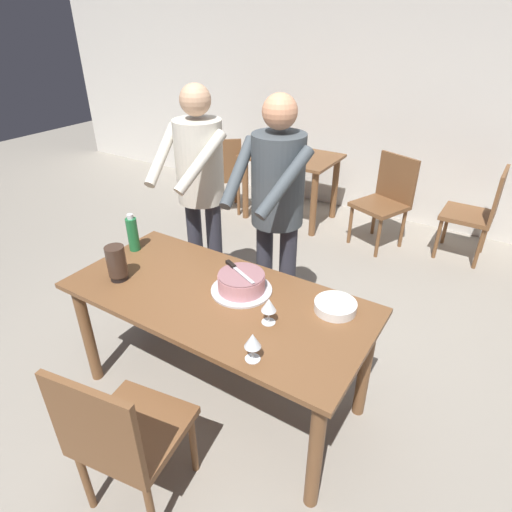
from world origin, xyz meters
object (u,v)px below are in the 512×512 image
at_px(cake_knife, 234,267).
at_px(hurricane_lamp, 117,263).
at_px(cake_on_platter, 241,283).
at_px(wine_glass_near, 269,306).
at_px(background_chair_0, 385,198).
at_px(chair_near_side, 122,434).
at_px(background_table, 291,169).
at_px(plate_stack, 335,306).
at_px(water_bottle, 133,234).
at_px(background_chair_1, 221,172).
at_px(person_standing_beside, 200,184).
at_px(background_chair_3, 478,211).
at_px(main_dining_table, 217,312).
at_px(wine_glass_far, 253,341).
at_px(person_cutting_cake, 277,204).

relative_size(cake_knife, hurricane_lamp, 1.22).
height_order(cake_on_platter, wine_glass_near, wine_glass_near).
xyz_separation_m(wine_glass_near, background_chair_0, (-0.18, 2.56, -0.36)).
height_order(chair_near_side, background_table, chair_near_side).
distance_m(plate_stack, water_bottle, 1.37).
bearing_deg(cake_knife, background_chair_1, 128.14).
height_order(plate_stack, person_standing_beside, person_standing_beside).
distance_m(water_bottle, chair_near_side, 1.27).
xyz_separation_m(cake_knife, background_chair_1, (-1.68, 2.14, -0.37)).
height_order(hurricane_lamp, background_chair_3, hurricane_lamp).
bearing_deg(main_dining_table, water_bottle, 169.95).
height_order(background_chair_1, background_chair_3, same).
bearing_deg(main_dining_table, cake_knife, 80.01).
bearing_deg(hurricane_lamp, wine_glass_far, -8.03).
distance_m(cake_knife, chair_near_side, 0.99).
bearing_deg(background_chair_0, plate_stack, -79.65).
xyz_separation_m(water_bottle, background_chair_0, (0.94, 2.38, -0.37)).
xyz_separation_m(cake_knife, plate_stack, (0.57, 0.08, -0.09)).
bearing_deg(hurricane_lamp, plate_stack, 18.27).
bearing_deg(background_chair_3, cake_knife, -111.04).
height_order(cake_on_platter, water_bottle, water_bottle).
distance_m(main_dining_table, cake_knife, 0.27).
distance_m(main_dining_table, background_chair_0, 2.53).
xyz_separation_m(cake_on_platter, background_chair_3, (0.91, 2.56, -0.31)).
relative_size(main_dining_table, chair_near_side, 1.89).
bearing_deg(background_chair_0, background_table, 177.14).
height_order(main_dining_table, chair_near_side, chair_near_side).
relative_size(plate_stack, person_cutting_cake, 0.13).
distance_m(wine_glass_far, person_cutting_cake, 1.03).
height_order(person_cutting_cake, background_chair_0, person_cutting_cake).
xyz_separation_m(plate_stack, background_chair_1, (-2.25, 2.05, -0.28)).
height_order(person_standing_beside, background_chair_3, person_standing_beside).
bearing_deg(plate_stack, hurricane_lamp, -161.73).
relative_size(wine_glass_far, water_bottle, 0.58).
relative_size(plate_stack, person_standing_beside, 0.13).
relative_size(cake_on_platter, hurricane_lamp, 1.62).
distance_m(hurricane_lamp, background_table, 2.77).
bearing_deg(water_bottle, background_table, 93.54).
height_order(water_bottle, hurricane_lamp, water_bottle).
xyz_separation_m(plate_stack, water_bottle, (-1.36, -0.09, 0.09)).
height_order(background_table, background_chair_3, background_chair_3).
relative_size(water_bottle, person_cutting_cake, 0.15).
bearing_deg(wine_glass_near, background_chair_1, 130.87).
height_order(person_standing_beside, background_table, person_standing_beside).
bearing_deg(background_chair_0, person_cutting_cake, -94.85).
distance_m(person_cutting_cake, person_standing_beside, 0.62).
bearing_deg(background_chair_1, main_dining_table, -54.03).
bearing_deg(person_cutting_cake, person_standing_beside, 177.23).
bearing_deg(hurricane_lamp, water_bottle, 121.51).
distance_m(main_dining_table, background_table, 2.73).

